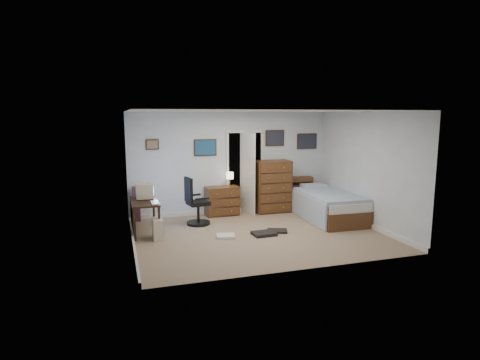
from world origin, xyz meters
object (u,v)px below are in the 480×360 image
object	(u,v)px
tall_dresser	(272,186)
office_chair	(196,207)
low_dresser	(222,201)
bed	(327,205)
computer_desk	(140,208)

from	to	relation	value
tall_dresser	office_chair	bearing A→B (deg)	-162.04
low_dresser	bed	world-z (taller)	low_dresser
tall_dresser	bed	distance (m)	1.47
low_dresser	office_chair	bearing A→B (deg)	-143.07
computer_desk	office_chair	distance (m)	1.23
bed	office_chair	bearing A→B (deg)	174.36
computer_desk	tall_dresser	bearing A→B (deg)	14.94
computer_desk	tall_dresser	xyz separation A→B (m)	(3.28, 0.89, 0.13)
computer_desk	low_dresser	size ratio (longest dim) A/B	1.49
low_dresser	tall_dresser	size ratio (longest dim) A/B	0.61
computer_desk	tall_dresser	distance (m)	3.40
tall_dresser	bed	bearing A→B (deg)	-45.78
office_chair	low_dresser	xyz separation A→B (m)	(0.78, 0.67, -0.06)
computer_desk	low_dresser	world-z (taller)	low_dresser
office_chair	tall_dresser	bearing A→B (deg)	7.33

